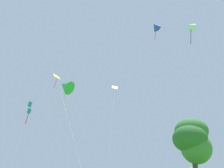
{
  "coord_description": "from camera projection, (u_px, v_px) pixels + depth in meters",
  "views": [
    {
      "loc": [
        -0.84,
        -5.91,
        1.49
      ],
      "look_at": [
        5.02,
        27.69,
        13.91
      ],
      "focal_mm": 39.09,
      "sensor_mm": 36.0,
      "label": 1
    }
  ],
  "objects": [
    {
      "name": "kite_blue_delta",
      "position": [
        156.0,
        27.0,
        43.17
      ],
      "size": [
        5.06,
        6.1,
        26.77
      ],
      "color": "blue",
      "rests_on": "ground_plane"
    },
    {
      "name": "kite_black_large",
      "position": [
        114.0,
        93.0,
        37.06
      ],
      "size": [
        3.5,
        11.49,
        14.45
      ],
      "color": "black",
      "rests_on": "ground_plane"
    },
    {
      "name": "kite_yellow_diamond",
      "position": [
        58.0,
        83.0,
        27.17
      ],
      "size": [
        3.71,
        11.49,
        12.34
      ],
      "color": "yellow",
      "rests_on": "ground_plane"
    },
    {
      "name": "kite_white_distant",
      "position": [
        190.0,
        26.0,
        48.61
      ],
      "size": [
        2.73,
        6.2,
        29.99
      ],
      "color": "white",
      "rests_on": "ground_plane"
    },
    {
      "name": "tree_left_oak",
      "position": [
        192.0,
        139.0,
        31.87
      ],
      "size": [
        5.22,
        5.29,
        8.47
      ],
      "color": "brown",
      "rests_on": "ground_plane"
    },
    {
      "name": "kite_teal_box",
      "position": [
        29.0,
        108.0,
        32.35
      ],
      "size": [
        0.65,
        6.75,
        10.4
      ],
      "color": "teal",
      "rests_on": "ground_plane"
    },
    {
      "name": "kite_green_small",
      "position": [
        66.0,
        86.0,
        33.84
      ],
      "size": [
        4.55,
        8.3,
        14.05
      ],
      "color": "green",
      "rests_on": "ground_plane"
    }
  ]
}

